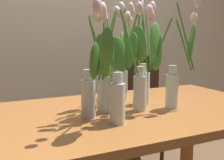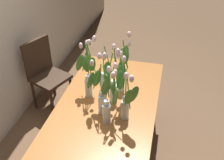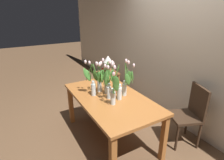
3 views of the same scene
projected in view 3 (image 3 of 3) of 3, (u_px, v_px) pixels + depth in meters
ground_plane at (111, 138)px, 2.93m from camera, size 18.00×18.00×0.00m
room_wall_rear at (177, 47)px, 3.04m from camera, size 9.00×0.10×2.70m
dining_table at (110, 102)px, 2.69m from camera, size 1.60×0.90×0.74m
tulip_vase_0 at (107, 84)px, 2.54m from camera, size 0.21×0.19×0.59m
tulip_vase_1 at (117, 88)px, 2.52m from camera, size 0.19×0.16×0.55m
tulip_vase_2 at (108, 81)px, 2.69m from camera, size 0.15×0.27×0.53m
tulip_vase_3 at (93, 81)px, 2.64m from camera, size 0.28×0.25×0.53m
tulip_vase_4 at (127, 82)px, 2.60m from camera, size 0.17×0.22×0.59m
tulip_vase_5 at (100, 82)px, 2.75m from camera, size 0.17×0.16×0.51m
tulip_vase_6 at (113, 90)px, 2.36m from camera, size 0.29×0.11×0.58m
dining_chair at (190, 112)px, 2.67m from camera, size 0.52×0.52×0.93m
side_table at (108, 77)px, 4.31m from camera, size 0.44×0.44×0.55m
table_lamp at (108, 59)px, 4.17m from camera, size 0.22×0.22×0.40m
pillar_candle at (103, 70)px, 4.33m from camera, size 0.06×0.06×0.07m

